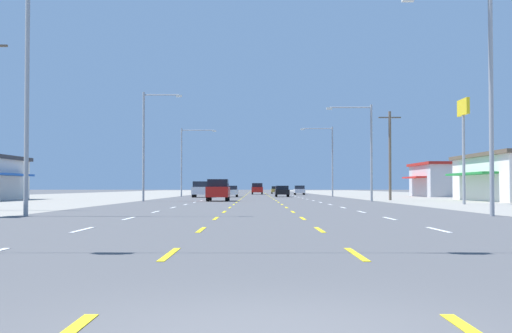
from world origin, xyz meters
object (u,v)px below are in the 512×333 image
object	(u,v)px
sedan_inner_left_mid	(231,191)
streetlight_right_row_0	(483,86)
streetlight_left_row_2	(186,156)
streetlight_right_row_2	(329,156)
sedan_inner_right_midfar	(282,191)
pole_sign_right_row_1	(464,124)
hatchback_far_right_far	(300,190)
streetlight_left_row_0	(37,74)
suv_far_left_near	(201,189)
streetlight_right_row_1	(367,145)
suv_center_turn_farther	(258,189)
streetlight_left_row_1	(148,139)
suv_inner_left_nearest	(219,190)
sedan_inner_right_farthest	(276,190)

from	to	relation	value
sedan_inner_left_mid	streetlight_right_row_0	size ratio (longest dim) A/B	0.46
streetlight_left_row_2	streetlight_right_row_2	world-z (taller)	streetlight_right_row_2
streetlight_right_row_0	streetlight_right_row_2	world-z (taller)	streetlight_right_row_0
sedan_inner_right_midfar	streetlight_right_row_2	bearing A→B (deg)	19.88
streetlight_right_row_2	streetlight_left_row_2	bearing A→B (deg)	-180.00
sedan_inner_left_mid	streetlight_left_row_2	distance (m)	8.49
pole_sign_right_row_1	streetlight_right_row_0	bearing A→B (deg)	-104.50
hatchback_far_right_far	streetlight_left_row_0	distance (m)	87.81
sedan_inner_left_mid	streetlight_left_row_2	world-z (taller)	streetlight_left_row_2
suv_far_left_near	streetlight_right_row_1	bearing A→B (deg)	-55.96
suv_far_left_near	streetlight_right_row_2	size ratio (longest dim) A/B	0.52
sedan_inner_right_midfar	streetlight_left_row_0	distance (m)	62.59
sedan_inner_right_midfar	streetlight_right_row_2	xyz separation A→B (m)	(6.41, 2.32, 4.74)
suv_center_turn_farther	streetlight_right_row_1	bearing A→B (deg)	-80.99
sedan_inner_left_mid	sedan_inner_right_midfar	bearing A→B (deg)	9.16
streetlight_right_row_0	streetlight_left_row_1	xyz separation A→B (m)	(-19.59, 31.65, -0.10)
suv_inner_left_nearest	sedan_inner_right_farthest	distance (m)	70.62
streetlight_left_row_0	streetlight_right_row_2	size ratio (longest dim) A/B	1.14
suv_far_left_near	streetlight_left_row_0	bearing A→B (deg)	-92.80
suv_far_left_near	suv_center_turn_farther	distance (m)	36.66
streetlight_right_row_2	sedan_inner_right_midfar	bearing A→B (deg)	-160.12
hatchback_far_right_far	sedan_inner_right_midfar	bearing A→B (deg)	-98.71
streetlight_left_row_2	streetlight_right_row_2	xyz separation A→B (m)	(19.29, 0.00, 0.07)
streetlight_right_row_1	streetlight_right_row_2	distance (m)	31.65
sedan_inner_right_midfar	hatchback_far_right_far	xyz separation A→B (m)	(3.83, 25.03, 0.03)
suv_inner_left_nearest	pole_sign_right_row_1	world-z (taller)	pole_sign_right_row_1
sedan_inner_left_mid	streetlight_left_row_2	bearing A→B (deg)	151.45
suv_inner_left_nearest	suv_far_left_near	world-z (taller)	same
streetlight_right_row_0	streetlight_right_row_1	size ratio (longest dim) A/B	1.14
hatchback_far_right_far	streetlight_right_row_1	xyz separation A→B (m)	(2.59, -54.36, 4.28)
suv_inner_left_nearest	streetlight_right_row_1	distance (m)	13.93
sedan_inner_right_farthest	streetlight_left_row_1	world-z (taller)	streetlight_left_row_1
sedan_inner_right_midfar	pole_sign_right_row_1	bearing A→B (deg)	-73.33
streetlight_left_row_1	streetlight_right_row_0	bearing A→B (deg)	-58.24
pole_sign_right_row_1	streetlight_left_row_2	size ratio (longest dim) A/B	0.85
sedan_inner_right_farthest	streetlight_right_row_1	world-z (taller)	streetlight_right_row_1
streetlight_left_row_1	streetlight_left_row_2	size ratio (longest dim) A/B	1.06
streetlight_right_row_0	streetlight_right_row_1	distance (m)	31.66
sedan_inner_right_farthest	sedan_inner_left_mid	bearing A→B (deg)	-99.23
suv_center_turn_farther	suv_far_left_near	bearing A→B (deg)	-101.09
sedan_inner_left_mid	suv_center_turn_farther	size ratio (longest dim) A/B	0.92
suv_inner_left_nearest	streetlight_right_row_0	world-z (taller)	streetlight_right_row_0
suv_inner_left_nearest	streetlight_left_row_2	distance (m)	31.17
streetlight_right_row_0	streetlight_left_row_0	bearing A→B (deg)	180.00
pole_sign_right_row_1	sedan_inner_right_midfar	bearing A→B (deg)	106.67
sedan_inner_right_farthest	streetlight_left_row_0	distance (m)	104.30
sedan_inner_left_mid	pole_sign_right_row_1	xyz separation A→B (m)	(18.60, -38.81, 5.21)
streetlight_left_row_2	streetlight_right_row_2	bearing A→B (deg)	0.00
hatchback_far_right_far	sedan_inner_right_farthest	xyz separation A→B (m)	(-3.44, 17.28, -0.03)
suv_center_turn_farther	streetlight_right_row_0	world-z (taller)	streetlight_right_row_0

